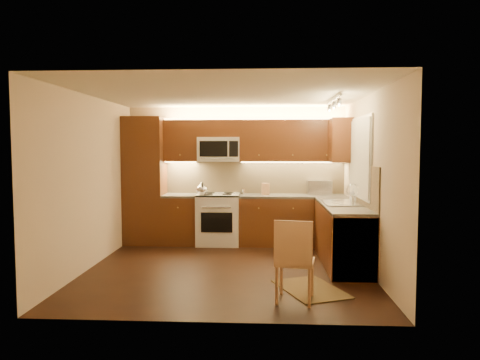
# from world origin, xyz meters

# --- Properties ---
(floor) EXTENTS (4.00, 4.00, 0.01)m
(floor) POSITION_xyz_m (0.00, 0.00, 0.00)
(floor) COLOR black
(floor) RESTS_ON ground
(ceiling) EXTENTS (4.00, 4.00, 0.01)m
(ceiling) POSITION_xyz_m (0.00, 0.00, 2.50)
(ceiling) COLOR beige
(ceiling) RESTS_ON ground
(wall_back) EXTENTS (4.00, 0.01, 2.50)m
(wall_back) POSITION_xyz_m (0.00, 2.00, 1.25)
(wall_back) COLOR beige
(wall_back) RESTS_ON ground
(wall_front) EXTENTS (4.00, 0.01, 2.50)m
(wall_front) POSITION_xyz_m (0.00, -2.00, 1.25)
(wall_front) COLOR beige
(wall_front) RESTS_ON ground
(wall_left) EXTENTS (0.01, 4.00, 2.50)m
(wall_left) POSITION_xyz_m (-2.00, 0.00, 1.25)
(wall_left) COLOR beige
(wall_left) RESTS_ON ground
(wall_right) EXTENTS (0.01, 4.00, 2.50)m
(wall_right) POSITION_xyz_m (2.00, 0.00, 1.25)
(wall_right) COLOR beige
(wall_right) RESTS_ON ground
(pantry) EXTENTS (0.70, 0.60, 2.30)m
(pantry) POSITION_xyz_m (-1.65, 1.70, 1.15)
(pantry) COLOR #4E2210
(pantry) RESTS_ON floor
(base_cab_back_left) EXTENTS (0.62, 0.60, 0.86)m
(base_cab_back_left) POSITION_xyz_m (-0.99, 1.70, 0.43)
(base_cab_back_left) COLOR #4E2210
(base_cab_back_left) RESTS_ON floor
(counter_back_left) EXTENTS (0.62, 0.60, 0.04)m
(counter_back_left) POSITION_xyz_m (-0.99, 1.70, 0.88)
(counter_back_left) COLOR #393634
(counter_back_left) RESTS_ON base_cab_back_left
(base_cab_back_right) EXTENTS (1.92, 0.60, 0.86)m
(base_cab_back_right) POSITION_xyz_m (1.04, 1.70, 0.43)
(base_cab_back_right) COLOR #4E2210
(base_cab_back_right) RESTS_ON floor
(counter_back_right) EXTENTS (1.92, 0.60, 0.04)m
(counter_back_right) POSITION_xyz_m (1.04, 1.70, 0.88)
(counter_back_right) COLOR #393634
(counter_back_right) RESTS_ON base_cab_back_right
(base_cab_right) EXTENTS (0.60, 2.00, 0.86)m
(base_cab_right) POSITION_xyz_m (1.70, 0.40, 0.43)
(base_cab_right) COLOR #4E2210
(base_cab_right) RESTS_ON floor
(counter_right) EXTENTS (0.60, 2.00, 0.04)m
(counter_right) POSITION_xyz_m (1.70, 0.40, 0.88)
(counter_right) COLOR #393634
(counter_right) RESTS_ON base_cab_right
(dishwasher) EXTENTS (0.58, 0.60, 0.84)m
(dishwasher) POSITION_xyz_m (1.70, -0.30, 0.43)
(dishwasher) COLOR silver
(dishwasher) RESTS_ON floor
(backsplash_back) EXTENTS (3.30, 0.02, 0.60)m
(backsplash_back) POSITION_xyz_m (0.35, 1.99, 1.20)
(backsplash_back) COLOR tan
(backsplash_back) RESTS_ON wall_back
(backsplash_right) EXTENTS (0.02, 2.00, 0.60)m
(backsplash_right) POSITION_xyz_m (1.99, 0.40, 1.20)
(backsplash_right) COLOR tan
(backsplash_right) RESTS_ON wall_right
(upper_cab_back_left) EXTENTS (0.62, 0.35, 0.75)m
(upper_cab_back_left) POSITION_xyz_m (-0.99, 1.82, 1.88)
(upper_cab_back_left) COLOR #4E2210
(upper_cab_back_left) RESTS_ON wall_back
(upper_cab_back_right) EXTENTS (1.92, 0.35, 0.75)m
(upper_cab_back_right) POSITION_xyz_m (1.04, 1.82, 1.88)
(upper_cab_back_right) COLOR #4E2210
(upper_cab_back_right) RESTS_ON wall_back
(upper_cab_bridge) EXTENTS (0.76, 0.35, 0.31)m
(upper_cab_bridge) POSITION_xyz_m (-0.30, 1.82, 2.09)
(upper_cab_bridge) COLOR #4E2210
(upper_cab_bridge) RESTS_ON wall_back
(upper_cab_right_corner) EXTENTS (0.35, 0.50, 0.75)m
(upper_cab_right_corner) POSITION_xyz_m (1.82, 1.40, 1.88)
(upper_cab_right_corner) COLOR #4E2210
(upper_cab_right_corner) RESTS_ON wall_right
(stove) EXTENTS (0.76, 0.65, 0.92)m
(stove) POSITION_xyz_m (-0.30, 1.68, 0.46)
(stove) COLOR silver
(stove) RESTS_ON floor
(microwave) EXTENTS (0.76, 0.38, 0.44)m
(microwave) POSITION_xyz_m (-0.30, 1.81, 1.72)
(microwave) COLOR silver
(microwave) RESTS_ON wall_back
(window_frame) EXTENTS (0.03, 1.44, 1.24)m
(window_frame) POSITION_xyz_m (1.99, 0.55, 1.60)
(window_frame) COLOR silver
(window_frame) RESTS_ON wall_right
(window_blinds) EXTENTS (0.02, 1.36, 1.16)m
(window_blinds) POSITION_xyz_m (1.97, 0.55, 1.60)
(window_blinds) COLOR silver
(window_blinds) RESTS_ON wall_right
(sink) EXTENTS (0.52, 0.86, 0.15)m
(sink) POSITION_xyz_m (1.70, 0.55, 0.98)
(sink) COLOR silver
(sink) RESTS_ON counter_right
(faucet) EXTENTS (0.20, 0.04, 0.30)m
(faucet) POSITION_xyz_m (1.88, 0.55, 1.05)
(faucet) COLOR silver
(faucet) RESTS_ON counter_right
(track_light_bar) EXTENTS (0.04, 1.20, 0.03)m
(track_light_bar) POSITION_xyz_m (1.55, 0.40, 2.46)
(track_light_bar) COLOR silver
(track_light_bar) RESTS_ON ceiling
(kettle) EXTENTS (0.26, 0.26, 0.24)m
(kettle) POSITION_xyz_m (-0.57, 1.48, 1.04)
(kettle) COLOR silver
(kettle) RESTS_ON stove
(toaster_oven) EXTENTS (0.44, 0.33, 0.26)m
(toaster_oven) POSITION_xyz_m (1.52, 1.85, 1.03)
(toaster_oven) COLOR silver
(toaster_oven) RESTS_ON counter_back_right
(knife_block) EXTENTS (0.15, 0.18, 0.21)m
(knife_block) POSITION_xyz_m (0.55, 1.75, 1.00)
(knife_block) COLOR #AD744E
(knife_block) RESTS_ON counter_back_right
(spice_jar_a) EXTENTS (0.05, 0.05, 0.09)m
(spice_jar_a) POSITION_xyz_m (0.14, 1.83, 0.95)
(spice_jar_a) COLOR silver
(spice_jar_a) RESTS_ON counter_back_right
(spice_jar_b) EXTENTS (0.05, 0.05, 0.09)m
(spice_jar_b) POSITION_xyz_m (0.14, 1.94, 0.94)
(spice_jar_b) COLOR brown
(spice_jar_b) RESTS_ON counter_back_right
(spice_jar_c) EXTENTS (0.05, 0.05, 0.09)m
(spice_jar_c) POSITION_xyz_m (0.57, 1.86, 0.95)
(spice_jar_c) COLOR silver
(spice_jar_c) RESTS_ON counter_back_right
(spice_jar_d) EXTENTS (0.05, 0.05, 0.09)m
(spice_jar_d) POSITION_xyz_m (0.52, 1.90, 0.94)
(spice_jar_d) COLOR olive
(spice_jar_d) RESTS_ON counter_back_right
(soap_bottle) EXTENTS (0.10, 0.10, 0.21)m
(soap_bottle) POSITION_xyz_m (1.94, 0.84, 1.00)
(soap_bottle) COLOR silver
(soap_bottle) RESTS_ON counter_right
(rug) EXTENTS (0.97, 1.14, 0.01)m
(rug) POSITION_xyz_m (1.10, -0.90, 0.01)
(rug) COLOR black
(rug) RESTS_ON floor
(dining_chair) EXTENTS (0.49, 0.49, 0.95)m
(dining_chair) POSITION_xyz_m (0.87, -1.32, 0.48)
(dining_chair) COLOR #AD744E
(dining_chair) RESTS_ON floor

